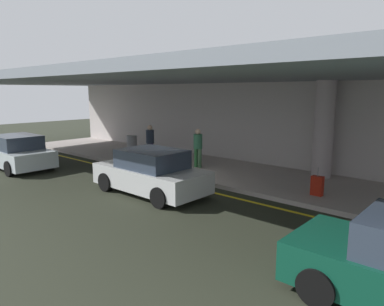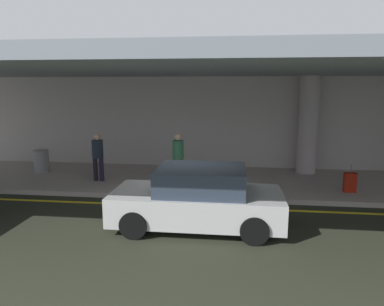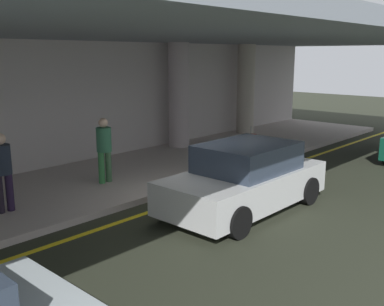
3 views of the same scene
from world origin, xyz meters
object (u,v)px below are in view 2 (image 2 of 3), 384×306
(traveler_with_luggage, at_px, (98,154))
(person_waiting_for_ride, at_px, (178,154))
(support_column_far_left, at_px, (308,125))
(trash_bin_steel, at_px, (42,161))
(car_silver, at_px, (198,199))
(suitcase_upright_primary, at_px, (350,182))

(traveler_with_luggage, bearing_deg, person_waiting_for_ride, 49.49)
(support_column_far_left, xyz_separation_m, trash_bin_steel, (-10.14, -1.09, -1.40))
(car_silver, relative_size, suitcase_upright_primary, 4.56)
(traveler_with_luggage, distance_m, person_waiting_for_ride, 2.79)
(support_column_far_left, height_order, suitcase_upright_primary, support_column_far_left)
(support_column_far_left, relative_size, traveler_with_luggage, 2.17)
(support_column_far_left, distance_m, suitcase_upright_primary, 3.06)
(traveler_with_luggage, relative_size, trash_bin_steel, 1.98)
(traveler_with_luggage, bearing_deg, suitcase_upright_primary, 41.39)
(person_waiting_for_ride, height_order, suitcase_upright_primary, person_waiting_for_ride)
(support_column_far_left, distance_m, traveler_with_luggage, 7.79)
(traveler_with_luggage, distance_m, suitcase_upright_primary, 8.35)
(car_silver, relative_size, traveler_with_luggage, 2.44)
(car_silver, height_order, traveler_with_luggage, traveler_with_luggage)
(suitcase_upright_primary, height_order, trash_bin_steel, suitcase_upright_primary)
(support_column_far_left, bearing_deg, trash_bin_steel, -173.88)
(person_waiting_for_ride, distance_m, trash_bin_steel, 5.56)
(person_waiting_for_ride, height_order, trash_bin_steel, person_waiting_for_ride)
(suitcase_upright_primary, bearing_deg, car_silver, -145.29)
(support_column_far_left, xyz_separation_m, suitcase_upright_primary, (0.87, -2.52, -1.51))
(suitcase_upright_primary, relative_size, trash_bin_steel, 1.06)
(support_column_far_left, relative_size, car_silver, 0.89)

